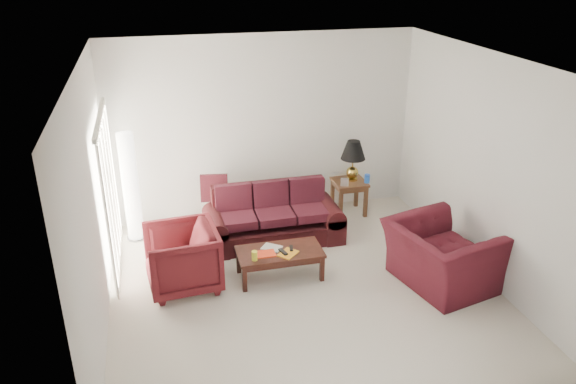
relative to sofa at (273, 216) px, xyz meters
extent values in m
plane|color=beige|center=(0.09, -1.41, -0.43)|extent=(5.00, 5.00, 0.00)
cube|color=silver|center=(-2.33, -0.11, 0.65)|extent=(0.10, 2.00, 2.16)
cube|color=black|center=(-0.80, 0.68, 0.27)|extent=(0.46, 0.27, 0.45)
cube|color=silver|center=(1.31, 0.50, 0.22)|extent=(0.14, 0.08, 0.13)
cylinder|color=blue|center=(1.72, 0.53, 0.23)|extent=(0.12, 0.12, 0.15)
cube|color=silver|center=(1.31, 0.86, 0.24)|extent=(0.18, 0.19, 0.05)
imported|color=#481015|center=(-1.45, -0.95, 0.00)|extent=(1.01, 0.98, 0.85)
imported|color=#3C0D16|center=(1.89, -1.72, 0.00)|extent=(1.40, 1.53, 0.85)
cube|color=red|center=(-0.36, -1.08, -0.01)|extent=(0.27, 0.21, 0.02)
cube|color=beige|center=(-0.23, -0.94, -0.01)|extent=(0.32, 0.31, 0.01)
cube|color=orange|center=(-0.06, -1.15, -0.01)|extent=(0.33, 0.33, 0.02)
cube|color=black|center=(-0.12, -1.12, 0.01)|extent=(0.10, 0.19, 0.02)
cube|color=black|center=(0.01, -1.05, 0.01)|extent=(0.07, 0.16, 0.02)
cylinder|color=yellow|center=(-0.52, -1.19, 0.05)|extent=(0.09, 0.09, 0.13)
camera|label=1|loc=(-1.66, -7.51, 3.76)|focal=35.00mm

